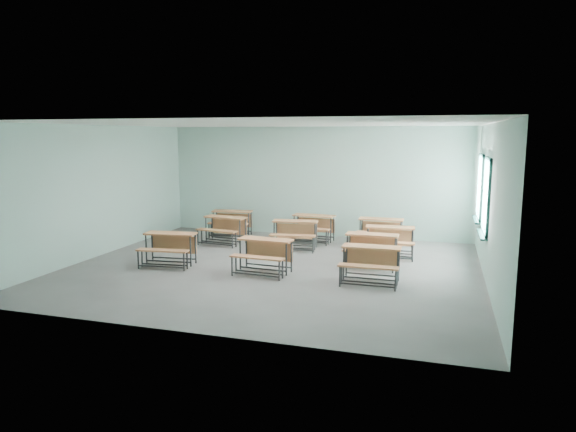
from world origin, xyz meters
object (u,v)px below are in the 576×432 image
object	(u,v)px
desk_unit_r3c0	(231,219)
desk_unit_r3c2	(381,228)
desk_unit_r0c0	(169,244)
desk_unit_r0c2	(371,259)
desk_unit_r2c2	(390,237)
desk_unit_r3c1	(313,224)
desk_unit_r1c2	(371,245)
desk_unit_r2c1	(295,230)
desk_unit_r2c0	(224,226)
desk_unit_r0c1	(264,251)

from	to	relation	value
desk_unit_r3c0	desk_unit_r3c2	size ratio (longest dim) A/B	1.07
desk_unit_r0c0	desk_unit_r0c2	bearing A→B (deg)	-7.30
desk_unit_r2c2	desk_unit_r3c2	world-z (taller)	same
desk_unit_r3c0	desk_unit_r3c1	world-z (taller)	same
desk_unit_r0c2	desk_unit_r3c2	xyz separation A→B (m)	(-0.22, 3.56, 0.00)
desk_unit_r1c2	desk_unit_r2c2	size ratio (longest dim) A/B	0.95
desk_unit_r3c0	desk_unit_r2c1	bearing A→B (deg)	-33.64
desk_unit_r0c2	desk_unit_r3c0	size ratio (longest dim) A/B	0.94
desk_unit_r2c0	desk_unit_r3c1	size ratio (longest dim) A/B	1.03
desk_unit_r0c2	desk_unit_r3c2	bearing A→B (deg)	93.38
desk_unit_r3c1	desk_unit_r3c2	bearing A→B (deg)	2.01
desk_unit_r3c0	desk_unit_r3c1	distance (m)	2.51
desk_unit_r0c0	desk_unit_r2c1	bearing A→B (deg)	41.08
desk_unit_r1c2	desk_unit_r3c0	size ratio (longest dim) A/B	0.94
desk_unit_r0c1	desk_unit_r3c1	distance (m)	3.56
desk_unit_r2c0	desk_unit_r2c2	xyz separation A→B (m)	(4.53, -0.24, 0.00)
desk_unit_r2c1	desk_unit_r3c2	size ratio (longest dim) A/B	1.07
desk_unit_r0c0	desk_unit_r0c2	distance (m)	4.62
desk_unit_r0c2	desk_unit_r1c2	distance (m)	1.33
desk_unit_r0c2	desk_unit_r2c2	world-z (taller)	same
desk_unit_r3c0	desk_unit_r1c2	bearing A→B (deg)	-34.98
desk_unit_r2c1	desk_unit_r2c2	xyz separation A→B (m)	(2.48, -0.17, 0.00)
desk_unit_r2c0	desk_unit_r1c2	bearing A→B (deg)	-9.93
desk_unit_r0c0	desk_unit_r3c0	bearing A→B (deg)	84.00
desk_unit_r2c2	desk_unit_r3c2	xyz separation A→B (m)	(-0.37, 1.16, 0.00)
desk_unit_r3c0	desk_unit_r3c2	bearing A→B (deg)	-8.88
desk_unit_r2c2	desk_unit_r3c2	bearing A→B (deg)	102.68
desk_unit_r0c1	desk_unit_r3c1	xyz separation A→B (m)	(0.20, 3.55, 0.00)
desk_unit_r1c2	desk_unit_r2c0	distance (m)	4.42
desk_unit_r0c1	desk_unit_r2c0	world-z (taller)	same
desk_unit_r0c2	desk_unit_r2c0	xyz separation A→B (m)	(-4.39, 2.64, 0.00)
desk_unit_r3c1	desk_unit_r2c2	bearing A→B (deg)	-24.35
desk_unit_r2c2	desk_unit_r0c1	bearing A→B (deg)	-141.52
desk_unit_r1c2	desk_unit_r3c2	distance (m)	2.24
desk_unit_r0c0	desk_unit_r0c1	xyz separation A→B (m)	(2.31, -0.01, 0.00)
desk_unit_r0c1	desk_unit_r2c2	distance (m)	3.37
desk_unit_r2c0	desk_unit_r3c1	distance (m)	2.48
desk_unit_r0c1	desk_unit_r3c0	distance (m)	4.33
desk_unit_r0c2	desk_unit_r3c1	world-z (taller)	same
desk_unit_r0c1	desk_unit_r2c0	xyz separation A→B (m)	(-2.08, 2.55, 0.00)
desk_unit_r0c0	desk_unit_r3c1	size ratio (longest dim) A/B	1.02
desk_unit_r0c1	desk_unit_r3c0	world-z (taller)	same
desk_unit_r0c1	desk_unit_r3c2	xyz separation A→B (m)	(2.09, 3.47, 0.00)
desk_unit_r2c1	desk_unit_r3c0	world-z (taller)	same
desk_unit_r0c0	desk_unit_r3c0	distance (m)	3.65
desk_unit_r1c2	desk_unit_r0c0	bearing A→B (deg)	-164.34
desk_unit_r2c1	desk_unit_r1c2	bearing A→B (deg)	-36.70
desk_unit_r3c1	desk_unit_r2c1	bearing A→B (deg)	-96.97
desk_unit_r2c1	desk_unit_r3c0	bearing A→B (deg)	146.02
desk_unit_r2c0	desk_unit_r2c1	world-z (taller)	same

